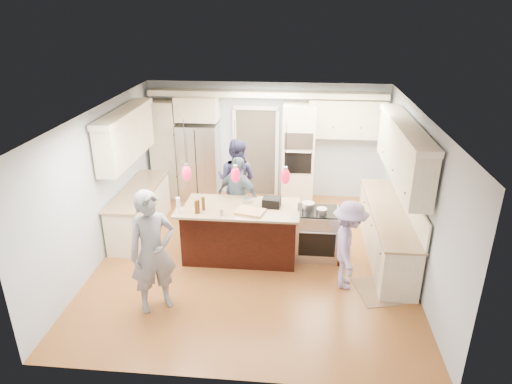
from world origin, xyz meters
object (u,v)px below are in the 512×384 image
person_far_left (237,180)px  kitchen_island (241,231)px  person_bar_end (153,252)px  refrigerator (199,162)px  island_range (318,234)px

person_far_left → kitchen_island: bearing=116.1°
kitchen_island → person_bar_end: size_ratio=1.09×
person_bar_end → person_far_left: person_bar_end is taller
kitchen_island → person_bar_end: (-1.10, -1.69, 0.48)m
person_bar_end → person_far_left: size_ratio=1.08×
refrigerator → island_range: refrigerator is taller
island_range → refrigerator: bearing=137.4°
refrigerator → person_bar_end: person_bar_end is taller
refrigerator → person_bar_end: size_ratio=0.93×
island_range → person_far_left: bearing=140.1°
kitchen_island → person_far_left: (-0.28, 1.49, 0.41)m
kitchen_island → person_bar_end: 2.07m
person_bar_end → refrigerator: bearing=58.6°
refrigerator → kitchen_island: (1.30, -2.57, -0.41)m
island_range → person_bar_end: 3.11m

